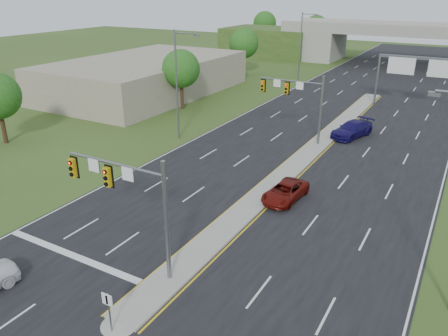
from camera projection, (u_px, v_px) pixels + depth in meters
ground at (170, 280)px, 23.86m from camera, size 240.00×240.00×0.00m
road at (345, 121)px, 51.89m from camera, size 24.00×160.00×0.02m
median at (311, 151)px, 42.24m from camera, size 2.00×54.00×0.16m
median_nose at (119, 324)px, 20.61m from camera, size 2.00×2.00×0.16m
lane_markings at (324, 134)px, 47.28m from camera, size 23.72×160.00×0.01m
signal_mast_near at (130, 194)px, 23.01m from camera, size 6.62×0.60×7.00m
signal_mast_far at (299, 97)px, 43.04m from camera, size 6.62×0.60×7.00m
keep_right_sign at (108, 306)px, 19.65m from camera, size 0.60×0.13×2.20m
sign_gantry at (424, 69)px, 54.76m from camera, size 11.58×0.44×6.67m
overpass at (409, 47)px, 86.57m from camera, size 80.00×14.00×8.10m
lightpole_l_mid at (178, 81)px, 43.61m from camera, size 2.85×0.25×11.00m
lightpole_l_far at (302, 44)px, 71.65m from camera, size 2.85×0.25×11.00m
tree_l_near at (181, 69)px, 55.05m from camera, size 4.80×4.80×7.60m
tree_l_mid at (244, 43)px, 76.78m from camera, size 5.20×5.20×8.12m
tree_back_a at (265, 23)px, 114.30m from camera, size 6.00×6.00×8.85m
tree_back_b at (316, 27)px, 108.02m from camera, size 5.60×5.60×8.32m
commercial_building at (146, 76)px, 64.66m from camera, size 18.00×30.00×5.00m
car_far_a at (285, 192)px, 32.53m from camera, size 2.51×4.81×1.29m
car_far_b at (352, 129)px, 46.14m from camera, size 3.89×6.06×1.63m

